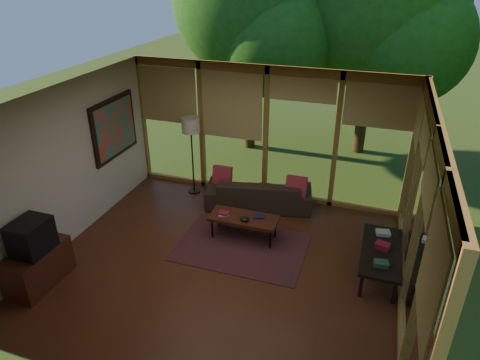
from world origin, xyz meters
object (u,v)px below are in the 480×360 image
(sofa, at_px, (259,192))
(television, at_px, (31,237))
(media_cabinet, at_px, (38,267))
(side_console, at_px, (381,253))
(floor_lamp, at_px, (191,129))
(coffee_table, at_px, (244,219))

(sofa, distance_m, television, 4.16)
(media_cabinet, height_order, television, television)
(sofa, relative_size, media_cabinet, 2.06)
(side_console, bearing_deg, media_cabinet, -159.25)
(side_console, bearing_deg, floor_lamp, 157.68)
(media_cabinet, height_order, floor_lamp, floor_lamp)
(television, relative_size, floor_lamp, 0.33)
(television, bearing_deg, floor_lamp, 73.73)
(sofa, height_order, side_console, sofa)
(floor_lamp, bearing_deg, side_console, -22.32)
(sofa, xyz_separation_m, media_cabinet, (-2.49, -3.29, -0.00))
(media_cabinet, distance_m, coffee_table, 3.33)
(coffee_table, distance_m, side_console, 2.33)
(sofa, bearing_deg, floor_lamp, -17.30)
(coffee_table, xyz_separation_m, side_console, (2.31, -0.28, 0.02))
(television, xyz_separation_m, side_console, (4.85, 1.85, -0.44))
(media_cabinet, distance_m, floor_lamp, 3.74)
(coffee_table, relative_size, side_console, 0.86)
(coffee_table, bearing_deg, media_cabinet, -140.23)
(coffee_table, bearing_deg, floor_lamp, 139.85)
(coffee_table, bearing_deg, side_console, -7.00)
(sofa, height_order, media_cabinet, sofa)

